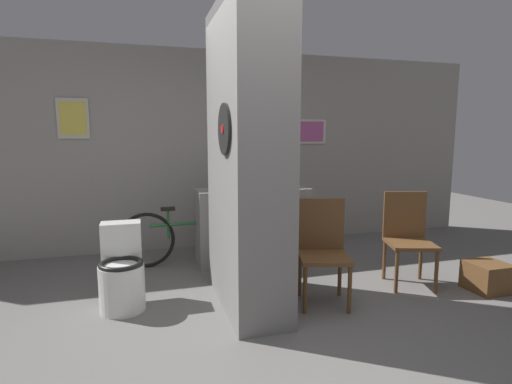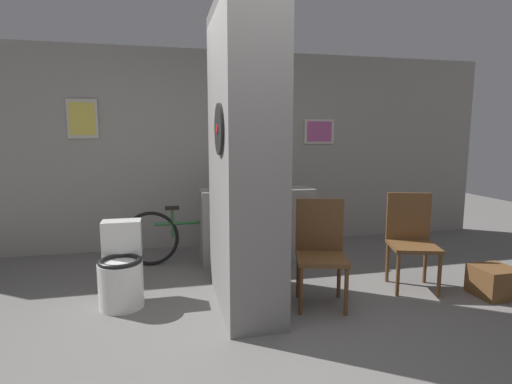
{
  "view_description": "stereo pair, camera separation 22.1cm",
  "coord_description": "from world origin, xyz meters",
  "px_view_note": "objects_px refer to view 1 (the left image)",
  "views": [
    {
      "loc": [
        -0.85,
        -2.69,
        1.51
      ],
      "look_at": [
        0.23,
        1.03,
        0.95
      ],
      "focal_mm": 28.0,
      "sensor_mm": 36.0,
      "label": 1
    },
    {
      "loc": [
        -0.64,
        -2.74,
        1.51
      ],
      "look_at": [
        0.23,
        1.03,
        0.95
      ],
      "focal_mm": 28.0,
      "sensor_mm": 36.0,
      "label": 2
    }
  ],
  "objects_px": {
    "bicycle": "(191,236)",
    "chair_by_doorway": "(408,235)",
    "toilet": "(122,273)",
    "chair_near_pillar": "(322,247)",
    "bottle_tall": "(249,180)"
  },
  "relations": [
    {
      "from": "toilet",
      "to": "chair_by_doorway",
      "type": "bearing_deg",
      "value": -4.1
    },
    {
      "from": "chair_near_pillar",
      "to": "bicycle",
      "type": "relative_size",
      "value": 0.57
    },
    {
      "from": "toilet",
      "to": "bicycle",
      "type": "relative_size",
      "value": 0.44
    },
    {
      "from": "toilet",
      "to": "chair_by_doorway",
      "type": "relative_size",
      "value": 0.78
    },
    {
      "from": "bottle_tall",
      "to": "toilet",
      "type": "bearing_deg",
      "value": -146.63
    },
    {
      "from": "toilet",
      "to": "chair_near_pillar",
      "type": "xyz_separation_m",
      "value": [
        1.74,
        -0.36,
        0.2
      ]
    },
    {
      "from": "chair_by_doorway",
      "to": "toilet",
      "type": "bearing_deg",
      "value": -167.21
    },
    {
      "from": "bicycle",
      "to": "chair_by_doorway",
      "type": "bearing_deg",
      "value": -31.32
    },
    {
      "from": "chair_by_doorway",
      "to": "bicycle",
      "type": "xyz_separation_m",
      "value": [
        -2.04,
        1.24,
        -0.17
      ]
    },
    {
      "from": "bicycle",
      "to": "chair_near_pillar",
      "type": "bearing_deg",
      "value": -53.97
    },
    {
      "from": "bicycle",
      "to": "bottle_tall",
      "type": "xyz_separation_m",
      "value": [
        0.68,
        -0.11,
        0.65
      ]
    },
    {
      "from": "chair_by_doorway",
      "to": "bottle_tall",
      "type": "height_order",
      "value": "bottle_tall"
    },
    {
      "from": "chair_near_pillar",
      "to": "bicycle",
      "type": "xyz_separation_m",
      "value": [
        -1.02,
        1.4,
        -0.17
      ]
    },
    {
      "from": "toilet",
      "to": "chair_near_pillar",
      "type": "distance_m",
      "value": 1.79
    },
    {
      "from": "chair_by_doorway",
      "to": "bicycle",
      "type": "distance_m",
      "value": 2.39
    }
  ]
}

